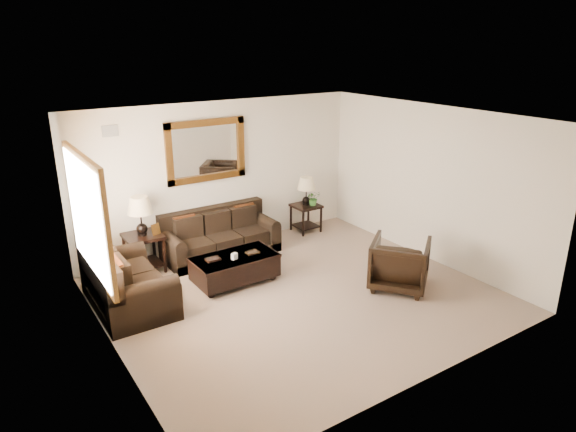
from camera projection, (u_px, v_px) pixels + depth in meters
room at (299, 212)px, 7.42m from camera, size 5.51×5.01×2.71m
window at (89, 216)px, 6.65m from camera, size 0.07×1.96×1.66m
mirror at (206, 151)px, 9.05m from camera, size 1.50×0.06×1.10m
air_vent at (110, 131)px, 8.05m from camera, size 0.25×0.02×0.18m
sofa at (220, 239)px, 9.26m from camera, size 2.03×0.88×0.83m
loveseat at (124, 285)px, 7.44m from camera, size 0.99×1.67×0.94m
end_table_left at (142, 223)px, 8.43m from camera, size 0.59×0.59×1.31m
end_table_right at (306, 196)px, 10.24m from camera, size 0.51×0.51×1.13m
coffee_table at (235, 266)px, 8.20m from camera, size 1.34×0.73×0.56m
armchair at (400, 261)px, 7.99m from camera, size 1.15×1.16×0.88m
potted_plant at (313, 200)px, 10.25m from camera, size 0.34×0.36×0.23m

